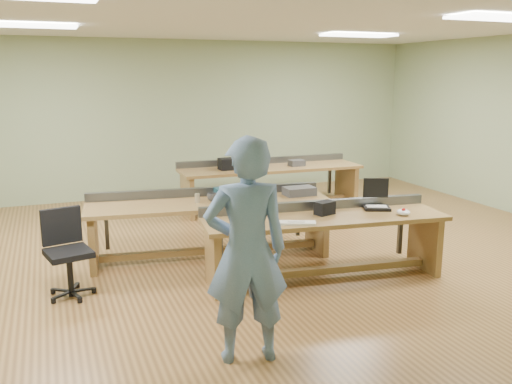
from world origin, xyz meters
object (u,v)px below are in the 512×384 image
at_px(drinks_can, 197,198).
at_px(workbench_mid, 210,215).
at_px(workbench_front, 324,232).
at_px(parts_bin_teal, 231,193).
at_px(workbench_back, 270,177).
at_px(laptop_base, 377,208).
at_px(camera_bag, 325,208).
at_px(parts_bin_grey, 299,191).
at_px(mug, 212,197).
at_px(person, 246,251).
at_px(task_chair, 68,265).

bearing_deg(drinks_can, workbench_mid, 7.32).
bearing_deg(workbench_front, parts_bin_teal, 126.70).
height_order(workbench_mid, workbench_back, same).
xyz_separation_m(laptop_base, parts_bin_teal, (-1.45, 1.19, 0.05)).
distance_m(camera_bag, parts_bin_grey, 1.05).
bearing_deg(mug, workbench_back, 51.79).
bearing_deg(mug, workbench_mid, 177.88).
relative_size(laptop_base, parts_bin_teal, 0.78).
bearing_deg(workbench_front, parts_bin_grey, 86.00).
relative_size(workbench_back, camera_bag, 14.41).
distance_m(person, parts_bin_teal, 2.77).
height_order(mug, drinks_can, drinks_can).
xyz_separation_m(task_chair, drinks_can, (1.61, 0.63, 0.46)).
xyz_separation_m(workbench_mid, parts_bin_grey, (1.23, -0.10, 0.24)).
relative_size(workbench_front, workbench_back, 0.89).
xyz_separation_m(workbench_front, parts_bin_grey, (0.21, 1.09, 0.25)).
bearing_deg(laptop_base, workbench_mid, 170.67).
relative_size(workbench_front, parts_bin_grey, 7.10).
distance_m(task_chair, parts_bin_teal, 2.25).
distance_m(laptop_base, parts_bin_grey, 1.17).
relative_size(parts_bin_grey, drinks_can, 3.54).
distance_m(camera_bag, drinks_can, 1.65).
height_order(person, parts_bin_grey, person).
height_order(workbench_mid, drinks_can, drinks_can).
bearing_deg(workbench_back, task_chair, -139.69).
relative_size(workbench_mid, laptop_base, 10.51).
height_order(person, task_chair, person).
height_order(laptop_base, parts_bin_teal, parts_bin_teal).
height_order(person, laptop_base, person).
xyz_separation_m(workbench_back, laptop_base, (0.00, -3.33, 0.20)).
bearing_deg(parts_bin_grey, drinks_can, 176.87).
distance_m(workbench_mid, mug, 0.24).
xyz_separation_m(workbench_back, drinks_can, (-1.92, -2.20, 0.24)).
bearing_deg(laptop_base, task_chair, -164.17).
bearing_deg(parts_bin_grey, workbench_mid, 175.45).
height_order(camera_bag, drinks_can, camera_bag).
xyz_separation_m(task_chair, mug, (1.81, 0.65, 0.46)).
relative_size(task_chair, drinks_can, 8.18).
relative_size(workbench_back, laptop_base, 10.67).
relative_size(parts_bin_teal, parts_bin_grey, 0.96).
height_order(person, mug, person).
distance_m(workbench_back, person, 5.29).
xyz_separation_m(camera_bag, mug, (-1.02, 1.13, -0.03)).
bearing_deg(workbench_front, person, -129.31).
distance_m(laptop_base, camera_bag, 0.70).
bearing_deg(task_chair, workbench_front, -23.79).
height_order(workbench_front, parts_bin_grey, same).
height_order(camera_bag, mug, camera_bag).
distance_m(laptop_base, drinks_can, 2.23).
bearing_deg(drinks_can, camera_bag, -42.21).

